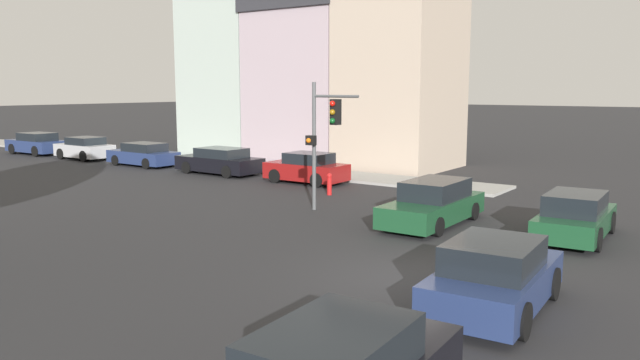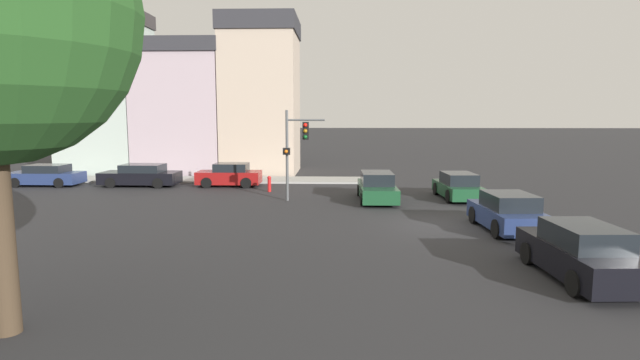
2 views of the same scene
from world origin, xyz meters
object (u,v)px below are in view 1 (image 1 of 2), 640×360
Objects in this scene: traffic_signal at (324,128)px; parked_car_0 at (307,169)px; parked_car_2 at (143,155)px; parked_car_1 at (220,161)px; crossing_car_1 at (495,277)px; fire_hydrant at (329,183)px; parked_car_3 at (85,149)px; crossing_car_0 at (433,204)px; parked_car_4 at (37,144)px; crossing_car_2 at (575,217)px.

parked_car_0 is at bearing -135.60° from traffic_signal.
parked_car_1 is at bearing -178.61° from parked_car_2.
traffic_signal is 1.19× the size of parked_car_0.
crossing_car_1 reaches higher than fire_hydrant.
traffic_signal is 1.18× the size of parked_car_3.
parked_car_1 is (4.75, 14.32, -0.02)m from crossing_car_0.
parked_car_4 reaches higher than parked_car_2.
fire_hydrant is (2.71, 5.99, -0.19)m from crossing_car_0.
parked_car_0 is 0.99× the size of parked_car_3.
crossing_car_0 is 1.20× the size of parked_car_3.
crossing_car_0 is at bearing 97.14° from traffic_signal.
parked_car_1 is 11.68m from parked_car_3.
parked_car_4 is 25.46m from fire_hydrant.
parked_car_4 is (-0.06, 17.06, 0.05)m from parked_car_1.
parked_car_2 is at bearing 1.72° from parked_car_1.
crossing_car_2 reaches higher than parked_car_2.
parked_car_2 is at bearing -103.55° from crossing_car_0.
parked_car_1 reaches higher than parked_car_2.
crossing_car_1 reaches higher than parked_car_1.
parked_car_3 reaches higher than parked_car_1.
parked_car_4 is (5.00, 27.20, -2.34)m from traffic_signal.
parked_car_4 reaches higher than parked_car_3.
parked_car_0 is at bearing 52.11° from fire_hydrant.
crossing_car_0 is 1.22× the size of parked_car_0.
parked_car_1 reaches higher than fire_hydrant.
crossing_car_1 is 0.97× the size of crossing_car_2.
traffic_signal is 1.12× the size of crossing_car_1.
crossing_car_1 is at bearing 149.79° from parked_car_1.
parked_car_4 is at bearing 0.14° from parked_car_0.
parked_car_3 is at bearing -100.14° from traffic_signal.
parked_car_0 reaches higher than parked_car_2.
parked_car_1 is (4.17, 18.62, -0.00)m from crossing_car_2.
traffic_signal reaches higher than parked_car_3.
parked_car_0 reaches higher than parked_car_1.
crossing_car_1 is 1.06× the size of parked_car_3.
fire_hydrant is (-1.98, -14.34, -0.15)m from parked_car_2.
parked_car_1 is (-0.12, 5.55, -0.03)m from parked_car_0.
crossing_car_2 is 19.08m from parked_car_1.
parked_car_4 is (11.39, 35.83, 0.01)m from crossing_car_1.
parked_car_3 is 5.37m from parked_car_4.
parked_car_0 is 17.24m from parked_car_3.
crossing_car_0 reaches higher than parked_car_0.
parked_car_0 is 0.87× the size of parked_car_4.
traffic_signal reaches higher than crossing_car_0.
crossing_car_1 reaches higher than crossing_car_2.
fire_hydrant is at bearing 174.78° from parked_car_4.
fire_hydrant is at bearing -146.08° from traffic_signal.
crossing_car_0 reaches higher than crossing_car_2.
traffic_signal is 1.04× the size of parked_car_4.
parked_car_2 is (-0.06, 6.02, -0.02)m from parked_car_1.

